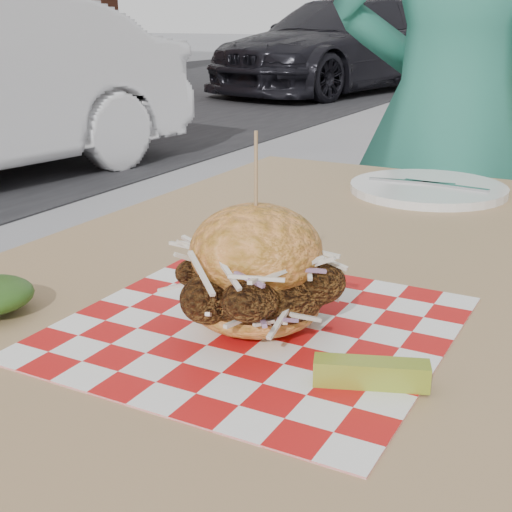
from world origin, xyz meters
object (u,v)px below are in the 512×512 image
Objects in this scene: diner at (450,117)px; sandwich at (256,275)px; patio_table at (333,320)px; patio_chair at (481,227)px; car_dark at (341,45)px.

diner is 8.42× the size of sandwich.
patio_table is at bearing 80.78° from diner.
sandwich is at bearing 79.97° from diner.
car_dark is at bearing 115.15° from patio_chair.
diner is 1.35× the size of patio_table.
diner is 1.70× the size of patio_chair.
patio_table is (3.67, -9.21, 0.02)m from car_dark.
patio_table is 0.96m from patio_chair.
patio_table is 0.26m from sandwich.
patio_chair is at bearing 89.88° from patio_table.
patio_chair is 4.94× the size of sandwich.
car_dark is at bearing 111.29° from sandwich.
car_dark reaches higher than patio_chair.
diner is 0.36× the size of car_dark.
car_dark is 4.72× the size of patio_chair.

